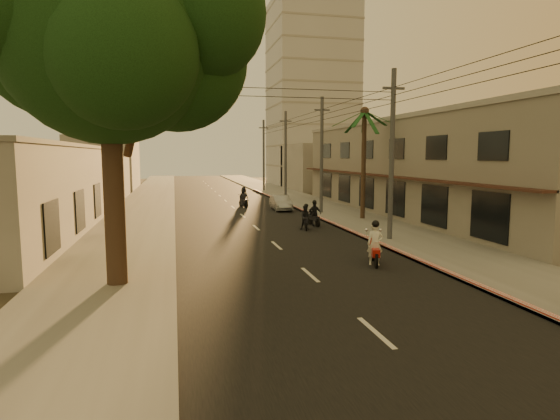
{
  "coord_description": "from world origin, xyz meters",
  "views": [
    {
      "loc": [
        -4.97,
        -14.78,
        4.56
      ],
      "look_at": [
        0.09,
        7.58,
        1.87
      ],
      "focal_mm": 30.0,
      "sensor_mm": 36.0,
      "label": 1
    }
  ],
  "objects_px": {
    "scooter_red": "(375,245)",
    "parked_car": "(281,203)",
    "scooter_mid_b": "(314,214)",
    "scooter_far_a": "(244,198)",
    "palm_tree": "(365,118)",
    "scooter_mid_a": "(306,218)",
    "broadleaf_tree": "(120,37)"
  },
  "relations": [
    {
      "from": "broadleaf_tree",
      "to": "scooter_mid_b",
      "type": "height_order",
      "value": "broadleaf_tree"
    },
    {
      "from": "palm_tree",
      "to": "scooter_mid_a",
      "type": "relative_size",
      "value": 5.01
    },
    {
      "from": "parked_car",
      "to": "scooter_mid_a",
      "type": "bearing_deg",
      "value": -92.55
    },
    {
      "from": "scooter_mid_a",
      "to": "scooter_mid_b",
      "type": "relative_size",
      "value": 0.94
    },
    {
      "from": "parked_car",
      "to": "palm_tree",
      "type": "bearing_deg",
      "value": -56.01
    },
    {
      "from": "broadleaf_tree",
      "to": "scooter_mid_b",
      "type": "relative_size",
      "value": 6.98
    },
    {
      "from": "parked_car",
      "to": "scooter_far_a",
      "type": "bearing_deg",
      "value": 135.34
    },
    {
      "from": "scooter_red",
      "to": "parked_car",
      "type": "xyz_separation_m",
      "value": [
        0.53,
        19.91,
        -0.21
      ]
    },
    {
      "from": "broadleaf_tree",
      "to": "scooter_mid_b",
      "type": "distance_m",
      "value": 17.51
    },
    {
      "from": "broadleaf_tree",
      "to": "scooter_mid_a",
      "type": "xyz_separation_m",
      "value": [
        9.46,
        10.43,
        -7.73
      ]
    },
    {
      "from": "scooter_mid_b",
      "to": "broadleaf_tree",
      "type": "bearing_deg",
      "value": -138.69
    },
    {
      "from": "scooter_far_a",
      "to": "parked_car",
      "type": "xyz_separation_m",
      "value": [
        2.71,
        -2.85,
        -0.2
      ]
    },
    {
      "from": "broadleaf_tree",
      "to": "scooter_red",
      "type": "bearing_deg",
      "value": 5.11
    },
    {
      "from": "scooter_mid_a",
      "to": "scooter_far_a",
      "type": "height_order",
      "value": "scooter_far_a"
    },
    {
      "from": "palm_tree",
      "to": "scooter_red",
      "type": "xyz_separation_m",
      "value": [
        -4.89,
        -12.99,
        -6.31
      ]
    },
    {
      "from": "broadleaf_tree",
      "to": "palm_tree",
      "type": "bearing_deg",
      "value": 43.48
    },
    {
      "from": "broadleaf_tree",
      "to": "palm_tree",
      "type": "distance_m",
      "value": 20.18
    },
    {
      "from": "parked_car",
      "to": "scooter_mid_b",
      "type": "bearing_deg",
      "value": -87.2
    },
    {
      "from": "scooter_red",
      "to": "parked_car",
      "type": "height_order",
      "value": "scooter_red"
    },
    {
      "from": "palm_tree",
      "to": "parked_car",
      "type": "height_order",
      "value": "palm_tree"
    },
    {
      "from": "scooter_red",
      "to": "scooter_far_a",
      "type": "height_order",
      "value": "scooter_red"
    },
    {
      "from": "scooter_mid_b",
      "to": "parked_car",
      "type": "bearing_deg",
      "value": 83.75
    },
    {
      "from": "scooter_red",
      "to": "scooter_mid_b",
      "type": "distance_m",
      "value": 10.94
    },
    {
      "from": "scooter_mid_b",
      "to": "parked_car",
      "type": "height_order",
      "value": "scooter_mid_b"
    },
    {
      "from": "palm_tree",
      "to": "scooter_far_a",
      "type": "relative_size",
      "value": 4.47
    },
    {
      "from": "broadleaf_tree",
      "to": "parked_car",
      "type": "bearing_deg",
      "value": 63.75
    },
    {
      "from": "broadleaf_tree",
      "to": "scooter_far_a",
      "type": "height_order",
      "value": "broadleaf_tree"
    },
    {
      "from": "broadleaf_tree",
      "to": "parked_car",
      "type": "xyz_separation_m",
      "value": [
        10.25,
        20.78,
        -7.85
      ]
    },
    {
      "from": "broadleaf_tree",
      "to": "scooter_far_a",
      "type": "bearing_deg",
      "value": 72.29
    },
    {
      "from": "scooter_far_a",
      "to": "scooter_mid_b",
      "type": "bearing_deg",
      "value": -90.49
    },
    {
      "from": "palm_tree",
      "to": "scooter_mid_a",
      "type": "height_order",
      "value": "palm_tree"
    },
    {
      "from": "scooter_red",
      "to": "scooter_mid_b",
      "type": "bearing_deg",
      "value": 104.18
    }
  ]
}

